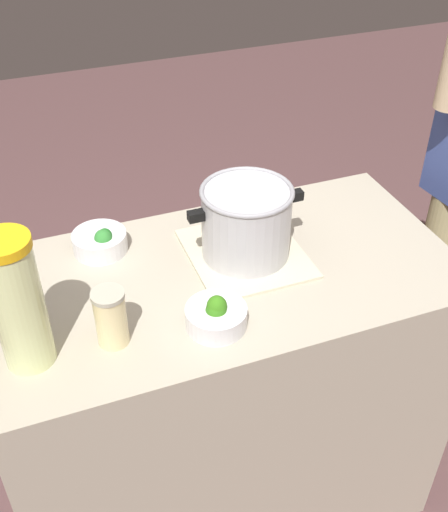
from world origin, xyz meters
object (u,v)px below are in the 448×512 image
Objects in this scene: broccoli_bowl_front at (216,315)px; broccoli_bowl_center at (100,241)px; cooking_pot at (246,221)px; mason_jar at (111,317)px; lemonade_pitcher at (17,303)px.

broccoli_bowl_front is 0.99× the size of broccoli_bowl_center.
cooking_pot is 2.14× the size of broccoli_bowl_center.
broccoli_bowl_front is (0.22, -0.03, -0.04)m from mason_jar.
mason_jar is (-0.38, -0.19, -0.04)m from cooking_pot.
cooking_pot reaches higher than mason_jar.
lemonade_pitcher is at bearing 173.61° from broccoli_bowl_front.
lemonade_pitcher is 2.22× the size of broccoli_bowl_center.
broccoli_bowl_center is at bearing 82.66° from mason_jar.
broccoli_bowl_front is at bearing -6.39° from lemonade_pitcher.
lemonade_pitcher reaches higher than broccoli_bowl_front.
broccoli_bowl_center is (0.22, 0.32, -0.13)m from lemonade_pitcher.
lemonade_pitcher is 0.19m from mason_jar.
broccoli_bowl_center is at bearing 156.68° from cooking_pot.
mason_jar reaches higher than broccoli_bowl_front.
cooking_pot is at bearing 53.92° from broccoli_bowl_front.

